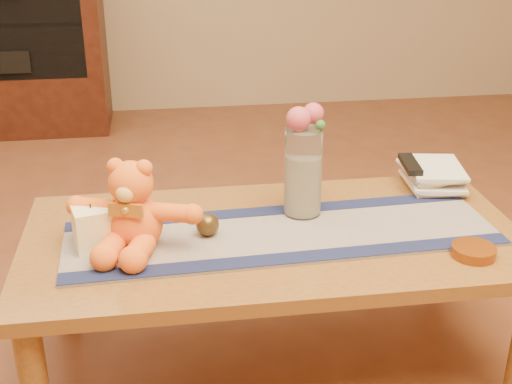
{
  "coord_description": "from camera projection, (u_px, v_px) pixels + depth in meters",
  "views": [
    {
      "loc": [
        -0.3,
        -1.69,
        1.34
      ],
      "look_at": [
        -0.05,
        0.0,
        0.58
      ],
      "focal_mm": 48.05,
      "sensor_mm": 36.0,
      "label": 1
    }
  ],
  "objects": [
    {
      "name": "tv_remote",
      "position": [
        410.0,
        164.0,
        2.18
      ],
      "size": [
        0.06,
        0.16,
        0.02
      ],
      "primitive_type": "cube",
      "rotation": [
        0.0,
        0.0,
        -0.12
      ],
      "color": "black",
      "rests_on": "book_top"
    },
    {
      "name": "amber_dish",
      "position": [
        474.0,
        251.0,
        1.8
      ],
      "size": [
        0.12,
        0.12,
        0.03
      ],
      "primitive_type": "cylinder",
      "rotation": [
        0.0,
        0.0,
        0.05
      ],
      "color": "#BF5914",
      "rests_on": "coffee_table_top"
    },
    {
      "name": "blue_flower_side",
      "position": [
        293.0,
        121.0,
        1.93
      ],
      "size": [
        0.04,
        0.04,
        0.04
      ],
      "primitive_type": "sphere",
      "color": "#4A50A1",
      "rests_on": "glass_vase"
    },
    {
      "name": "persian_runner",
      "position": [
        282.0,
        234.0,
        1.91
      ],
      "size": [
        1.21,
        0.4,
        0.01
      ],
      "primitive_type": "cube",
      "rotation": [
        0.0,
        0.0,
        0.04
      ],
      "color": "#1C1C4F",
      "rests_on": "coffee_table_top"
    },
    {
      "name": "pillar_candle",
      "position": [
        92.0,
        227.0,
        1.82
      ],
      "size": [
        0.12,
        0.12,
        0.11
      ],
      "primitive_type": "cube",
      "rotation": [
        0.0,
        0.0,
        0.25
      ],
      "color": "#FFF5BB",
      "rests_on": "persian_runner"
    },
    {
      "name": "runner_border_far",
      "position": [
        272.0,
        211.0,
        2.04
      ],
      "size": [
        1.2,
        0.11,
        0.0
      ],
      "primitive_type": "cube",
      "rotation": [
        0.0,
        0.0,
        0.04
      ],
      "color": "#161B42",
      "rests_on": "persian_runner"
    },
    {
      "name": "book_upper",
      "position": [
        406.0,
        173.0,
        2.21
      ],
      "size": [
        0.17,
        0.23,
        0.02
      ],
      "primitive_type": "imported",
      "rotation": [
        0.0,
        0.0,
        -0.02
      ],
      "color": "beige",
      "rests_on": "book_lower"
    },
    {
      "name": "bronze_ball",
      "position": [
        207.0,
        224.0,
        1.89
      ],
      "size": [
        0.07,
        0.07,
        0.06
      ],
      "primitive_type": "sphere",
      "rotation": [
        0.0,
        0.0,
        -0.01
      ],
      "color": "#473317",
      "rests_on": "persian_runner"
    },
    {
      "name": "glass_vase",
      "position": [
        303.0,
        172.0,
        1.98
      ],
      "size": [
        0.11,
        0.11,
        0.26
      ],
      "primitive_type": "cylinder",
      "color": "silver",
      "rests_on": "persian_runner"
    },
    {
      "name": "potpourri_fill",
      "position": [
        303.0,
        185.0,
        2.0
      ],
      "size": [
        0.09,
        0.09,
        0.18
      ],
      "primitive_type": "cylinder",
      "color": "beige",
      "rests_on": "glass_vase"
    },
    {
      "name": "rose_left",
      "position": [
        298.0,
        119.0,
        1.9
      ],
      "size": [
        0.07,
        0.07,
        0.07
      ],
      "primitive_type": "sphere",
      "color": "#BF4353",
      "rests_on": "glass_vase"
    },
    {
      "name": "coffee_table_top",
      "position": [
        273.0,
        239.0,
        1.94
      ],
      "size": [
        1.4,
        0.7,
        0.04
      ],
      "primitive_type": "cube",
      "color": "brown",
      "rests_on": "floor"
    },
    {
      "name": "table_leg_bl",
      "position": [
        62.0,
        273.0,
        2.2
      ],
      "size": [
        0.07,
        0.07,
        0.41
      ],
      "primitive_type": "cylinder",
      "color": "brown",
      "rests_on": "floor"
    },
    {
      "name": "floor",
      "position": [
        272.0,
        363.0,
        2.11
      ],
      "size": [
        5.5,
        5.5,
        0.0
      ],
      "primitive_type": "plane",
      "color": "brown",
      "rests_on": "ground"
    },
    {
      "name": "book_bottom",
      "position": [
        407.0,
        184.0,
        2.22
      ],
      "size": [
        0.18,
        0.23,
        0.02
      ],
      "primitive_type": "imported",
      "rotation": [
        0.0,
        0.0,
        -0.07
      ],
      "color": "beige",
      "rests_on": "coffee_table_top"
    },
    {
      "name": "book_lower",
      "position": [
        410.0,
        179.0,
        2.21
      ],
      "size": [
        0.21,
        0.25,
        0.02
      ],
      "primitive_type": "imported",
      "rotation": [
        0.0,
        0.0,
        -0.21
      ],
      "color": "beige",
      "rests_on": "book_bottom"
    },
    {
      "name": "runner_border_near",
      "position": [
        294.0,
        257.0,
        1.78
      ],
      "size": [
        1.2,
        0.11,
        0.0
      ],
      "primitive_type": "cube",
      "rotation": [
        0.0,
        0.0,
        0.04
      ],
      "color": "#161B42",
      "rests_on": "persian_runner"
    },
    {
      "name": "rose_right",
      "position": [
        313.0,
        113.0,
        1.92
      ],
      "size": [
        0.06,
        0.06,
        0.06
      ],
      "primitive_type": "sphere",
      "color": "#BF4353",
      "rests_on": "glass_vase"
    },
    {
      "name": "blue_flower_back",
      "position": [
        306.0,
        116.0,
        1.95
      ],
      "size": [
        0.04,
        0.04,
        0.04
      ],
      "primitive_type": "sphere",
      "color": "#4A50A1",
      "rests_on": "glass_vase"
    },
    {
      "name": "table_leg_br",
      "position": [
        440.0,
        246.0,
        2.38
      ],
      "size": [
        0.07,
        0.07,
        0.41
      ],
      "primitive_type": "cylinder",
      "color": "brown",
      "rests_on": "floor"
    },
    {
      "name": "book_top",
      "position": [
        410.0,
        168.0,
        2.2
      ],
      "size": [
        0.2,
        0.25,
        0.02
      ],
      "primitive_type": "imported",
      "rotation": [
        0.0,
        0.0,
        -0.17
      ],
      "color": "beige",
      "rests_on": "book_upper"
    },
    {
      "name": "leaf_sprig",
      "position": [
        320.0,
        125.0,
        1.91
      ],
      "size": [
        0.03,
        0.03,
        0.03
      ],
      "primitive_type": "sphere",
      "color": "#33662D",
      "rests_on": "glass_vase"
    },
    {
      "name": "teddy_bear",
      "position": [
        133.0,
        205.0,
        1.8
      ],
      "size": [
        0.42,
        0.38,
        0.23
      ],
      "primitive_type": null,
      "rotation": [
        0.0,
        0.0,
        -0.31
      ],
      "color": "orange",
      "rests_on": "persian_runner"
    },
    {
      "name": "candle_wick",
      "position": [
        90.0,
        206.0,
        1.79
      ],
      "size": [
        0.0,
        0.0,
        0.01
      ],
      "primitive_type": "cylinder",
      "rotation": [
        0.0,
        0.0,
        0.25
      ],
      "color": "black",
      "rests_on": "pillar_candle"
    }
  ]
}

